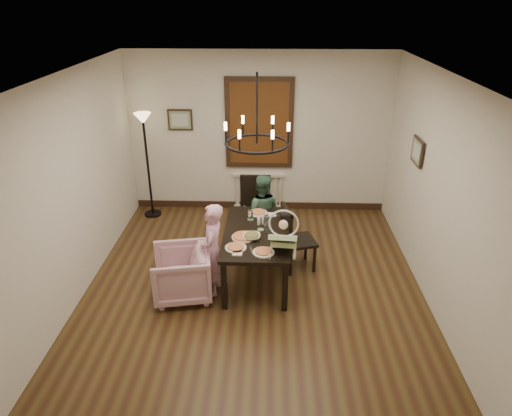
# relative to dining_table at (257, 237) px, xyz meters

# --- Properties ---
(room_shell) EXTENTS (4.51, 5.00, 2.81)m
(room_shell) POSITION_rel_dining_table_xyz_m (-0.03, 0.14, 0.76)
(room_shell) COLOR #4B3819
(room_shell) RESTS_ON ground
(dining_table) EXTENTS (0.88, 1.55, 0.73)m
(dining_table) POSITION_rel_dining_table_xyz_m (0.00, 0.00, 0.00)
(dining_table) COLOR black
(dining_table) RESTS_ON room_shell
(chair_far) EXTENTS (0.48, 0.48, 1.08)m
(chair_far) POSITION_rel_dining_table_xyz_m (-0.06, 0.98, -0.10)
(chair_far) COLOR black
(chair_far) RESTS_ON room_shell
(chair_right) EXTENTS (0.54, 0.54, 0.98)m
(chair_right) POSITION_rel_dining_table_xyz_m (0.59, 0.28, -0.15)
(chair_right) COLOR black
(chair_right) RESTS_ON room_shell
(armchair) EXTENTS (0.86, 0.84, 0.67)m
(armchair) POSITION_rel_dining_table_xyz_m (-0.96, -0.45, -0.30)
(armchair) COLOR #C697AA
(armchair) RESTS_ON room_shell
(elderly_woman) EXTENTS (0.28, 0.40, 1.05)m
(elderly_woman) POSITION_rel_dining_table_xyz_m (-0.56, -0.35, -0.11)
(elderly_woman) COLOR #DD9CBB
(elderly_woman) RESTS_ON room_shell
(seated_man) EXTENTS (0.51, 0.41, 0.99)m
(seated_man) POSITION_rel_dining_table_xyz_m (0.04, 0.86, -0.14)
(seated_man) COLOR #3B644C
(seated_man) RESTS_ON room_shell
(baby_bouncer) EXTENTS (0.44, 0.58, 0.36)m
(baby_bouncer) POSITION_rel_dining_table_xyz_m (0.34, -0.44, 0.26)
(baby_bouncer) COLOR #B7CD8D
(baby_bouncer) RESTS_ON dining_table
(salad_bowl) EXTENTS (0.28, 0.28, 0.07)m
(salad_bowl) POSITION_rel_dining_table_xyz_m (-0.06, -0.20, 0.12)
(salad_bowl) COLOR white
(salad_bowl) RESTS_ON dining_table
(pizza_platter) EXTENTS (0.30, 0.30, 0.04)m
(pizza_platter) POSITION_rel_dining_table_xyz_m (-0.17, -0.19, 0.10)
(pizza_platter) COLOR tan
(pizza_platter) RESTS_ON dining_table
(drinking_glass) EXTENTS (0.07, 0.07, 0.15)m
(drinking_glass) POSITION_rel_dining_table_xyz_m (0.16, -0.01, 0.16)
(drinking_glass) COLOR silver
(drinking_glass) RESTS_ON dining_table
(window_blinds) EXTENTS (1.00, 0.03, 1.40)m
(window_blinds) POSITION_rel_dining_table_xyz_m (-0.03, 2.23, 0.96)
(window_blinds) COLOR brown
(window_blinds) RESTS_ON room_shell
(radiator) EXTENTS (0.92, 0.12, 0.62)m
(radiator) POSITION_rel_dining_table_xyz_m (-0.03, 2.25, -0.29)
(radiator) COLOR silver
(radiator) RESTS_ON room_shell
(picture_back) EXTENTS (0.42, 0.03, 0.36)m
(picture_back) POSITION_rel_dining_table_xyz_m (-1.38, 2.24, 1.01)
(picture_back) COLOR black
(picture_back) RESTS_ON room_shell
(picture_right) EXTENTS (0.03, 0.42, 0.36)m
(picture_right) POSITION_rel_dining_table_xyz_m (2.18, 0.67, 1.01)
(picture_right) COLOR black
(picture_right) RESTS_ON room_shell
(floor_lamp) EXTENTS (0.30, 0.30, 1.80)m
(floor_lamp) POSITION_rel_dining_table_xyz_m (-1.93, 1.92, 0.26)
(floor_lamp) COLOR black
(floor_lamp) RESTS_ON room_shell
(chandelier) EXTENTS (0.80, 0.80, 0.04)m
(chandelier) POSITION_rel_dining_table_xyz_m (-0.00, -0.00, 1.31)
(chandelier) COLOR black
(chandelier) RESTS_ON room_shell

